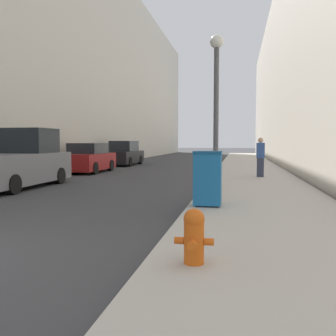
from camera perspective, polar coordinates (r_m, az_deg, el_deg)
sidewalk_right at (r=21.93m, az=12.38°, el=-0.25°), size 3.70×60.00×0.14m
building_left_glass at (r=34.23m, az=-17.16°, el=14.11°), size 12.00×60.00×15.54m
fire_hydrant at (r=4.73m, az=3.98°, el=-10.13°), size 0.49×0.38×0.69m
trash_bin at (r=8.92m, az=6.05°, el=-1.51°), size 0.66×0.60×1.30m
lamppost at (r=12.19m, az=7.36°, el=10.35°), size 0.43×0.43×4.89m
pickup_truck at (r=14.68m, az=-22.14°, el=0.74°), size 2.20×5.01×2.17m
parked_sedan_near at (r=20.80m, az=-12.03°, el=1.38°), size 1.87×4.08×1.59m
parked_sedan_far at (r=26.86m, az=-6.67°, el=2.11°), size 1.80×4.64×1.73m
pedestrian_on_sidewalk at (r=16.71m, az=13.90°, el=1.61°), size 0.35×0.22×1.71m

